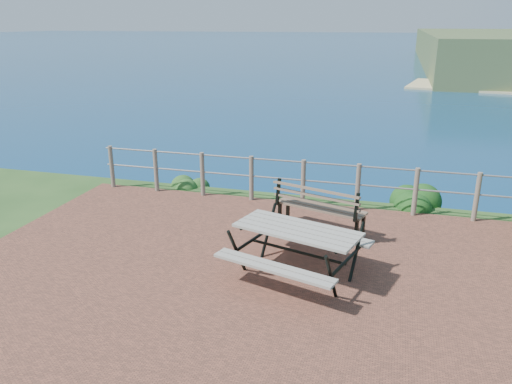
% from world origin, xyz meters
% --- Properties ---
extents(ground, '(10.00, 7.00, 0.12)m').
position_xyz_m(ground, '(0.00, 0.00, 0.00)').
color(ground, brown).
rests_on(ground, ground).
extents(ocean, '(1200.00, 1200.00, 0.00)m').
position_xyz_m(ocean, '(0.00, 200.00, 0.00)').
color(ocean, '#135373').
rests_on(ocean, ground).
extents(safety_railing, '(9.40, 0.10, 1.00)m').
position_xyz_m(safety_railing, '(0.00, 3.35, 0.57)').
color(safety_railing, '#6B5B4C').
rests_on(safety_railing, ground).
extents(picnic_table, '(2.02, 1.58, 0.79)m').
position_xyz_m(picnic_table, '(0.49, 0.18, 0.51)').
color(picnic_table, gray).
rests_on(picnic_table, ground).
extents(park_bench, '(1.75, 0.91, 0.96)m').
position_xyz_m(park_bench, '(0.58, 2.04, 0.63)').
color(park_bench, brown).
rests_on(park_bench, ground).
extents(shrub_lip_west, '(0.68, 0.68, 0.38)m').
position_xyz_m(shrub_lip_west, '(-2.92, 4.01, 0.00)').
color(shrub_lip_west, '#24471A').
rests_on(shrub_lip_west, ground).
extents(shrub_lip_east, '(0.87, 0.87, 0.65)m').
position_xyz_m(shrub_lip_east, '(2.42, 4.01, 0.00)').
color(shrub_lip_east, '#133F14').
rests_on(shrub_lip_east, ground).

